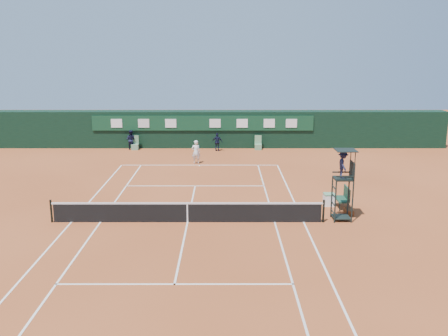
% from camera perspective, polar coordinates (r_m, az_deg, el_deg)
% --- Properties ---
extents(ground, '(90.00, 90.00, 0.00)m').
position_cam_1_polar(ground, '(23.73, -4.19, -6.19)').
color(ground, '#AC5228').
rests_on(ground, ground).
extents(court_lines, '(11.05, 23.85, 0.01)m').
position_cam_1_polar(court_lines, '(23.73, -4.19, -6.18)').
color(court_lines, white).
rests_on(court_lines, ground).
extents(tennis_net, '(12.90, 0.10, 1.10)m').
position_cam_1_polar(tennis_net, '(23.57, -4.21, -5.03)').
color(tennis_net, black).
rests_on(tennis_net, ground).
extents(back_wall, '(40.00, 1.65, 3.00)m').
position_cam_1_polar(back_wall, '(41.57, -2.39, 4.49)').
color(back_wall, black).
rests_on(back_wall, ground).
extents(linesman_chair_left, '(0.55, 0.50, 1.15)m').
position_cam_1_polar(linesman_chair_left, '(41.14, -10.13, 2.52)').
color(linesman_chair_left, '#5F926E').
rests_on(linesman_chair_left, ground).
extents(linesman_chair_right, '(0.55, 0.50, 1.15)m').
position_cam_1_polar(linesman_chair_right, '(40.60, 3.92, 2.55)').
color(linesman_chair_right, '#609469').
rests_on(linesman_chair_right, ground).
extents(umpire_chair, '(0.96, 0.95, 3.42)m').
position_cam_1_polar(umpire_chair, '(23.95, 13.49, -0.22)').
color(umpire_chair, black).
rests_on(umpire_chair, ground).
extents(player_bench, '(0.55, 1.20, 1.10)m').
position_cam_1_polar(player_bench, '(26.33, 13.56, -3.19)').
color(player_bench, '#19402C').
rests_on(player_bench, ground).
extents(tennis_bag, '(0.35, 0.76, 0.28)m').
position_cam_1_polar(tennis_bag, '(25.48, 14.06, -4.85)').
color(tennis_bag, black).
rests_on(tennis_bag, ground).
extents(cooler, '(0.57, 0.57, 0.65)m').
position_cam_1_polar(cooler, '(26.60, 11.92, -3.54)').
color(cooler, white).
rests_on(cooler, ground).
extents(tennis_ball, '(0.06, 0.06, 0.06)m').
position_cam_1_polar(tennis_ball, '(31.10, 4.23, -1.37)').
color(tennis_ball, '#C7E234').
rests_on(tennis_ball, ground).
extents(player, '(0.64, 0.44, 1.68)m').
position_cam_1_polar(player, '(35.53, -3.22, 1.85)').
color(player, white).
rests_on(player, ground).
extents(ball_kid_left, '(0.92, 0.81, 1.59)m').
position_cam_1_polar(ball_kid_left, '(41.20, -10.60, 3.18)').
color(ball_kid_left, black).
rests_on(ball_kid_left, ground).
extents(ball_kid_right, '(0.91, 0.55, 1.45)m').
position_cam_1_polar(ball_kid_right, '(39.93, -0.76, 2.99)').
color(ball_kid_right, black).
rests_on(ball_kid_right, ground).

